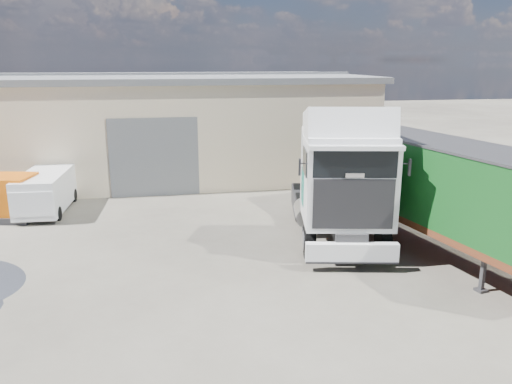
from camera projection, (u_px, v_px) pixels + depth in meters
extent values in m
plane|color=#27241F|center=(225.00, 284.00, 14.01)|extent=(120.00, 120.00, 0.00)
cube|color=beige|center=(82.00, 127.00, 27.54)|extent=(30.00, 12.00, 5.00)
cube|color=#5B5D60|center=(77.00, 78.00, 26.86)|extent=(30.60, 12.60, 0.30)
cube|color=#5B5D60|center=(154.00, 158.00, 22.69)|extent=(4.00, 0.08, 3.60)
cube|color=#5B5D60|center=(77.00, 74.00, 26.81)|extent=(30.60, 0.40, 0.15)
cube|color=brown|center=(474.00, 177.00, 21.39)|extent=(0.35, 26.00, 2.50)
cylinder|color=black|center=(346.00, 241.00, 15.71)|extent=(2.81, 1.63, 1.14)
cylinder|color=black|center=(331.00, 207.00, 19.34)|extent=(2.86, 1.64, 1.14)
cylinder|color=black|center=(326.00, 197.00, 20.80)|extent=(2.86, 1.64, 1.14)
cube|color=#2D2D30|center=(335.00, 206.00, 18.10)|extent=(2.31, 7.14, 0.32)
cube|color=silver|center=(352.00, 253.00, 14.72)|extent=(2.74, 0.79, 0.59)
cube|color=silver|center=(347.00, 181.00, 15.59)|extent=(3.11, 2.94, 2.63)
cube|color=black|center=(353.00, 204.00, 14.50)|extent=(2.33, 0.52, 1.50)
cube|color=black|center=(355.00, 164.00, 14.22)|extent=(2.38, 0.52, 0.81)
cube|color=silver|center=(348.00, 126.00, 15.37)|extent=(3.01, 2.56, 1.32)
cube|color=#0C5A4A|center=(303.00, 186.00, 16.10)|extent=(0.17, 0.79, 1.18)
cube|color=#0C5A4A|center=(386.00, 187.00, 16.07)|extent=(0.17, 0.79, 1.18)
cylinder|color=#2D2D30|center=(330.00, 190.00, 19.39)|extent=(1.39, 1.39, 0.13)
cube|color=#2D2D30|center=(483.00, 274.00, 13.46)|extent=(0.32, 0.32, 1.00)
cylinder|color=black|center=(361.00, 203.00, 20.19)|extent=(2.47, 1.40, 0.97)
cube|color=#2D2D30|center=(423.00, 222.00, 16.78)|extent=(2.83, 10.88, 0.32)
cube|color=#5C2815|center=(424.00, 213.00, 16.71)|extent=(4.35, 11.18, 0.22)
cube|color=black|center=(427.00, 176.00, 16.38)|extent=(4.35, 11.18, 2.37)
cube|color=#2D2D30|center=(430.00, 139.00, 16.07)|extent=(4.41, 11.24, 0.07)
cylinder|color=black|center=(38.00, 214.00, 19.39)|extent=(1.69, 0.66, 0.57)
cylinder|color=black|center=(56.00, 196.00, 22.05)|extent=(1.69, 0.66, 0.57)
cube|color=silver|center=(46.00, 190.00, 20.56)|extent=(1.85, 4.06, 1.47)
cube|color=silver|center=(34.00, 202.00, 18.99)|extent=(1.64, 0.86, 0.95)
cube|color=black|center=(34.00, 189.00, 19.04)|extent=(1.52, 0.15, 0.52)
cube|color=#2D2D30|center=(2.00, 215.00, 19.80)|extent=(3.08, 2.27, 0.26)
cube|color=#C1560B|center=(0.00, 197.00, 19.61)|extent=(2.87, 2.06, 1.74)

